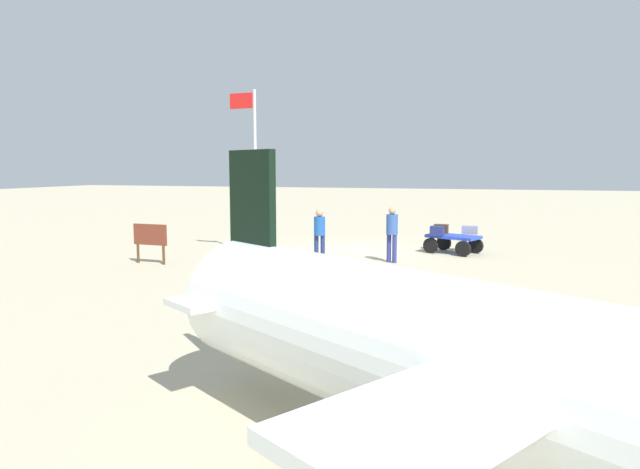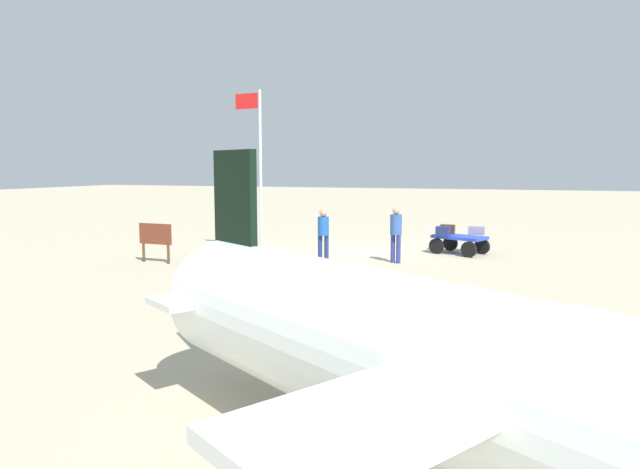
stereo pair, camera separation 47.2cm
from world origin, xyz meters
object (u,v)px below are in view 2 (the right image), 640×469
Objects in this scene: luggage_cart at (459,241)px; worker_lead at (396,230)px; suitcase_maroon at (448,229)px; suitcase_olive at (443,231)px; worker_trailing at (323,231)px; suitcase_navy at (476,230)px; flagpole at (258,160)px; signboard at (155,237)px; airplane_near at (531,400)px.

luggage_cart is 1.17× the size of worker_lead.
suitcase_maroon is 3.32m from worker_lead.
suitcase_olive reaches higher than luggage_cart.
luggage_cart is 4.95m from worker_trailing.
suitcase_navy is 0.10× the size of flagpole.
flagpole is at bearing -132.47° from signboard.
suitcase_maroon is (0.45, -0.55, 0.34)m from luggage_cart.
flagpole is (6.37, 2.40, 2.75)m from luggage_cart.
airplane_near is (-2.42, 15.91, 0.43)m from suitcase_maroon.
luggage_cart is at bearing -141.54° from worker_trailing.
airplane_near is 7.30× the size of signboard.
flagpole is 4.18m from signboard.
worker_trailing is at bearing 46.74° from suitcase_maroon.
signboard is at bearing 47.53° from flagpole.
worker_lead is 0.19× the size of airplane_near.
airplane_near is (-3.64, 12.83, 0.19)m from worker_lead.
airplane_near reaches higher than signboard.
luggage_cart is at bearing -150.40° from signboard.
worker_trailing reaches higher than suitcase_olive.
worker_lead is at bearing 56.56° from luggage_cart.
suitcase_maroon is 7.04m from flagpole.
airplane_near is 1.63× the size of flagpole.
airplane_near is (-1.44, 15.91, 0.44)m from suitcase_navy.
luggage_cart is 0.67m from suitcase_olive.
worker_lead is at bearing 178.48° from flagpole.
airplane_near reaches higher than luggage_cart.
suitcase_maroon reaches higher than luggage_cart.
suitcase_navy is at bearing -84.84° from airplane_near.
worker_lead is at bearing 63.06° from suitcase_olive.
suitcase_olive is at bearing 26.62° from luggage_cart.
suitcase_navy is 10.74m from signboard.
signboard is (9.23, 5.49, 0.05)m from suitcase_navy.
suitcase_olive is at bearing -159.89° from flagpole.
flagpole reaches higher than suitcase_navy.
worker_lead is (1.22, 3.08, 0.24)m from suitcase_maroon.
suitcase_olive reaches higher than suitcase_maroon.
airplane_near is at bearing 122.78° from flagpole.
signboard is at bearing 18.95° from worker_lead.
airplane_near is (-2.49, 15.10, 0.43)m from suitcase_olive.
suitcase_olive is (1.05, 0.81, 0.02)m from suitcase_navy.
signboard reaches higher than suitcase_navy.
worker_trailing reaches higher than suitcase_maroon.
signboard is (8.24, 5.49, 0.03)m from suitcase_maroon.
signboard is (2.32, 2.54, -2.37)m from flagpole.
luggage_cart is 10.01m from signboard.
suitcase_navy is 1.16× the size of suitcase_olive.
suitcase_navy is 0.31× the size of worker_lead.
suitcase_olive is 0.05× the size of airplane_near.
luggage_cart is 7.35m from flagpole.
signboard is (8.18, 4.68, 0.03)m from suitcase_olive.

